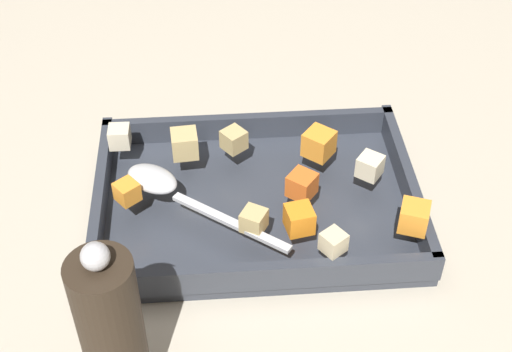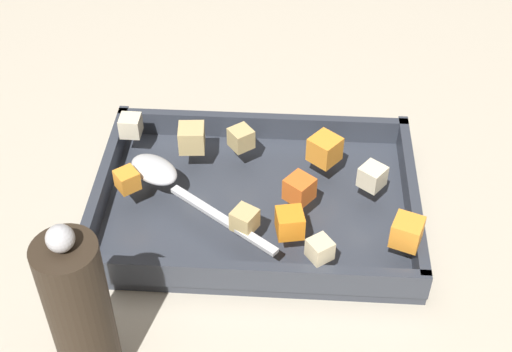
% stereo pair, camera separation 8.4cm
% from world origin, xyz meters
% --- Properties ---
extents(ground_plane, '(4.00, 4.00, 0.00)m').
position_xyz_m(ground_plane, '(0.00, 0.00, 0.00)').
color(ground_plane, '#BCB29E').
extents(baking_dish, '(0.38, 0.27, 0.05)m').
position_xyz_m(baking_dish, '(0.01, -0.00, 0.01)').
color(baking_dish, '#333842').
rests_on(baking_dish, ground_plane).
extents(carrot_chunk_mid_left, '(0.03, 0.03, 0.03)m').
position_xyz_m(carrot_chunk_mid_left, '(0.05, -0.08, 0.06)').
color(carrot_chunk_mid_left, orange).
rests_on(carrot_chunk_mid_left, baking_dish).
extents(carrot_chunk_near_right, '(0.04, 0.04, 0.03)m').
position_xyz_m(carrot_chunk_near_right, '(0.17, -0.09, 0.06)').
color(carrot_chunk_near_right, orange).
rests_on(carrot_chunk_near_right, baking_dish).
extents(carrot_chunk_center, '(0.05, 0.05, 0.03)m').
position_xyz_m(carrot_chunk_center, '(0.09, 0.04, 0.06)').
color(carrot_chunk_center, orange).
rests_on(carrot_chunk_center, baking_dish).
extents(carrot_chunk_near_left, '(0.03, 0.03, 0.02)m').
position_xyz_m(carrot_chunk_near_left, '(-0.14, -0.02, 0.06)').
color(carrot_chunk_near_left, orange).
rests_on(carrot_chunk_near_left, baking_dish).
extents(carrot_chunk_corner_se, '(0.04, 0.04, 0.03)m').
position_xyz_m(carrot_chunk_corner_se, '(0.06, -0.03, 0.06)').
color(carrot_chunk_corner_se, orange).
rests_on(carrot_chunk_corner_se, baking_dish).
extents(potato_chunk_far_left, '(0.04, 0.04, 0.03)m').
position_xyz_m(potato_chunk_far_left, '(-0.01, 0.06, 0.06)').
color(potato_chunk_far_left, tan).
rests_on(potato_chunk_far_left, baking_dish).
extents(potato_chunk_mid_right, '(0.03, 0.03, 0.02)m').
position_xyz_m(potato_chunk_mid_right, '(-0.00, -0.08, 0.06)').
color(potato_chunk_mid_right, tan).
rests_on(potato_chunk_mid_right, baking_dish).
extents(potato_chunk_corner_nw, '(0.04, 0.04, 0.03)m').
position_xyz_m(potato_chunk_corner_nw, '(0.14, -0.00, 0.06)').
color(potato_chunk_corner_nw, beige).
rests_on(potato_chunk_corner_nw, baking_dish).
extents(potato_chunk_back_center, '(0.03, 0.03, 0.03)m').
position_xyz_m(potato_chunk_back_center, '(-0.07, 0.05, 0.06)').
color(potato_chunk_back_center, tan).
rests_on(potato_chunk_back_center, baking_dish).
extents(potato_chunk_corner_sw, '(0.03, 0.03, 0.02)m').
position_xyz_m(potato_chunk_corner_sw, '(0.08, -0.12, 0.06)').
color(potato_chunk_corner_sw, beige).
rests_on(potato_chunk_corner_sw, baking_dish).
extents(parsnip_chunk_near_spoon, '(0.03, 0.03, 0.03)m').
position_xyz_m(parsnip_chunk_near_spoon, '(-0.15, 0.08, 0.06)').
color(parsnip_chunk_near_spoon, beige).
rests_on(parsnip_chunk_near_spoon, baking_dish).
extents(serving_spoon, '(0.19, 0.15, 0.02)m').
position_xyz_m(serving_spoon, '(-0.10, -0.01, 0.06)').
color(serving_spoon, silver).
rests_on(serving_spoon, baking_dish).
extents(pepper_mill, '(0.06, 0.06, 0.20)m').
position_xyz_m(pepper_mill, '(-0.14, -0.24, 0.09)').
color(pepper_mill, '#2D2319').
rests_on(pepper_mill, ground_plane).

